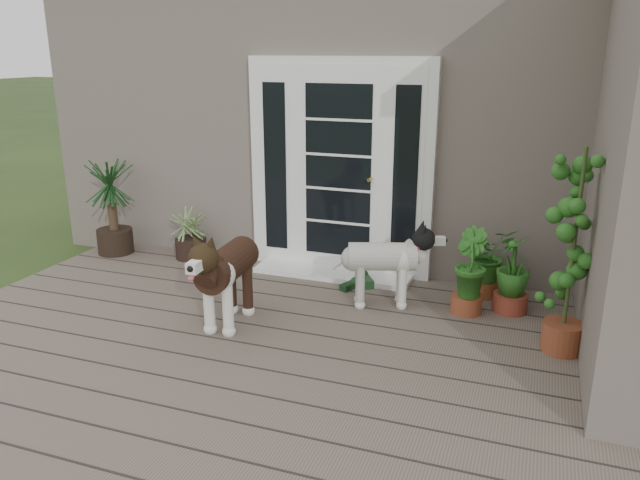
% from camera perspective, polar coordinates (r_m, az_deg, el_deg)
% --- Properties ---
extents(deck, '(6.20, 4.60, 0.12)m').
position_cam_1_polar(deck, '(4.59, -4.67, -12.57)').
color(deck, '#6B5B4C').
rests_on(deck, ground).
extents(house_main, '(7.40, 4.00, 3.10)m').
position_cam_1_polar(house_main, '(8.07, 7.84, 11.52)').
color(house_main, '#665E54').
rests_on(house_main, ground).
extents(door_unit, '(1.90, 0.14, 2.15)m').
position_cam_1_polar(door_unit, '(6.21, 1.81, 6.66)').
color(door_unit, white).
rests_on(door_unit, deck).
extents(door_step, '(1.60, 0.40, 0.05)m').
position_cam_1_polar(door_step, '(6.31, 1.15, -3.07)').
color(door_step, white).
rests_on(door_step, deck).
extents(brindle_dog, '(0.46, 0.95, 0.77)m').
position_cam_1_polar(brindle_dog, '(5.16, -8.48, -3.73)').
color(brindle_dog, '#371F14').
rests_on(brindle_dog, deck).
extents(white_dog, '(0.88, 0.59, 0.67)m').
position_cam_1_polar(white_dog, '(5.51, 5.73, -2.77)').
color(white_dog, white).
rests_on(white_dog, deck).
extents(spider_plant, '(0.63, 0.63, 0.60)m').
position_cam_1_polar(spider_plant, '(6.90, -11.92, 0.75)').
color(spider_plant, '#94B770').
rests_on(spider_plant, deck).
extents(yucca, '(0.90, 0.90, 1.08)m').
position_cam_1_polar(yucca, '(7.24, -18.67, 2.97)').
color(yucca, black).
rests_on(yucca, deck).
extents(herb_a, '(0.65, 0.65, 0.59)m').
position_cam_1_polar(herb_a, '(5.90, 15.16, -2.35)').
color(herb_a, '#1C5017').
rests_on(herb_a, deck).
extents(herb_b, '(0.50, 0.50, 0.55)m').
position_cam_1_polar(herb_b, '(5.51, 13.49, -3.88)').
color(herb_b, '#25641C').
rests_on(herb_b, deck).
extents(herb_c, '(0.43, 0.43, 0.55)m').
position_cam_1_polar(herb_c, '(5.64, 17.30, -3.70)').
color(herb_c, '#1A5719').
rests_on(herb_c, deck).
extents(sapling, '(0.48, 0.48, 1.63)m').
position_cam_1_polar(sapling, '(4.87, 22.36, -0.85)').
color(sapling, '#1F611B').
rests_on(sapling, deck).
extents(clog_left, '(0.31, 0.37, 0.10)m').
position_cam_1_polar(clog_left, '(6.08, 4.14, -3.65)').
color(clog_left, '#17391B').
rests_on(clog_left, deck).
extents(clog_right, '(0.22, 0.29, 0.08)m').
position_cam_1_polar(clog_right, '(5.97, 2.80, -4.15)').
color(clog_right, black).
rests_on(clog_right, deck).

